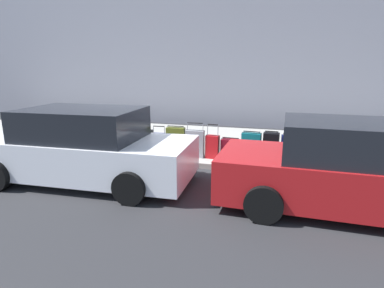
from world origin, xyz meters
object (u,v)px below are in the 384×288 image
at_px(suitcase_maroon_4, 230,149).
at_px(suitcase_silver_6, 195,144).
at_px(suitcase_olive_0, 313,151).
at_px(suitcase_navy_1, 291,150).
at_px(suitcase_black_2, 271,148).
at_px(suitcase_olive_7, 176,142).
at_px(suitcase_red_5, 212,147).
at_px(suitcase_navy_8, 159,144).
at_px(suitcase_black_9, 144,141).
at_px(parked_car_white_1, 84,148).
at_px(suitcase_teal_3, 251,147).
at_px(bollard_post, 97,136).
at_px(fire_hydrant, 116,136).
at_px(parked_car_red_0, 354,170).

relative_size(suitcase_maroon_4, suitcase_silver_6, 0.62).
height_order(suitcase_olive_0, suitcase_navy_1, suitcase_olive_0).
distance_m(suitcase_black_2, suitcase_silver_6, 1.97).
height_order(suitcase_maroon_4, suitcase_olive_7, suitcase_olive_7).
bearing_deg(suitcase_olive_7, suitcase_maroon_4, -178.11).
distance_m(suitcase_red_5, suitcase_silver_6, 0.48).
bearing_deg(suitcase_navy_8, suitcase_olive_0, -179.03).
xyz_separation_m(suitcase_olive_7, suitcase_black_9, (0.98, -0.09, -0.07)).
bearing_deg(parked_car_white_1, suitcase_red_5, -139.62).
distance_m(suitcase_teal_3, bollard_post, 4.40).
bearing_deg(suitcase_navy_1, suitcase_teal_3, 0.57).
height_order(suitcase_maroon_4, suitcase_red_5, suitcase_red_5).
xyz_separation_m(suitcase_silver_6, fire_hydrant, (2.42, -0.07, 0.06)).
distance_m(suitcase_navy_1, parked_car_red_0, 2.30).
distance_m(suitcase_olive_0, suitcase_black_2, 1.00).
bearing_deg(suitcase_olive_7, suitcase_red_5, -178.99).
relative_size(suitcase_black_9, parked_car_red_0, 0.15).
height_order(suitcase_olive_0, suitcase_teal_3, suitcase_olive_0).
relative_size(suitcase_maroon_4, fire_hydrant, 0.71).
bearing_deg(suitcase_navy_1, suitcase_maroon_4, -2.03).
xyz_separation_m(suitcase_teal_3, parked_car_red_0, (-1.96, 2.05, 0.24)).
bearing_deg(suitcase_navy_1, fire_hydrant, -0.74).
height_order(suitcase_silver_6, bollard_post, suitcase_silver_6).
distance_m(suitcase_black_2, suitcase_red_5, 1.50).
distance_m(suitcase_olive_7, suitcase_black_9, 0.99).
distance_m(suitcase_black_9, parked_car_red_0, 5.43).
bearing_deg(suitcase_maroon_4, suitcase_teal_3, 173.33).
bearing_deg(suitcase_maroon_4, parked_car_red_0, 139.89).
height_order(suitcase_navy_1, suitcase_silver_6, suitcase_silver_6).
bearing_deg(suitcase_black_2, parked_car_red_0, 125.40).
bearing_deg(suitcase_navy_8, parked_car_white_1, 66.17).
xyz_separation_m(suitcase_red_5, fire_hydrant, (2.89, -0.04, 0.12)).
xyz_separation_m(suitcase_olive_0, suitcase_silver_6, (2.97, 0.11, 0.01)).
distance_m(suitcase_navy_1, suitcase_olive_7, 3.00).
xyz_separation_m(suitcase_black_2, parked_car_red_0, (-1.48, 2.08, 0.23)).
xyz_separation_m(suitcase_navy_1, fire_hydrant, (4.86, -0.06, 0.06)).
distance_m(suitcase_olive_0, parked_car_white_1, 5.40).
distance_m(suitcase_navy_1, suitcase_red_5, 1.98).
xyz_separation_m(suitcase_olive_7, parked_car_red_0, (-3.99, 2.06, 0.22)).
height_order(suitcase_silver_6, parked_car_red_0, parked_car_red_0).
relative_size(suitcase_red_5, bollard_post, 1.07).
height_order(suitcase_black_2, suitcase_olive_7, suitcase_olive_7).
height_order(suitcase_olive_7, fire_hydrant, suitcase_olive_7).
bearing_deg(fire_hydrant, suitcase_olive_7, 178.19).
bearing_deg(suitcase_teal_3, parked_car_red_0, 133.85).
bearing_deg(suitcase_olive_0, fire_hydrant, 0.49).
xyz_separation_m(suitcase_black_9, bollard_post, (1.39, 0.18, 0.11)).
xyz_separation_m(suitcase_silver_6, parked_car_red_0, (-3.45, 2.05, 0.24)).
bearing_deg(bollard_post, suitcase_olive_7, -177.80).
bearing_deg(suitcase_navy_8, suitcase_red_5, 179.30).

